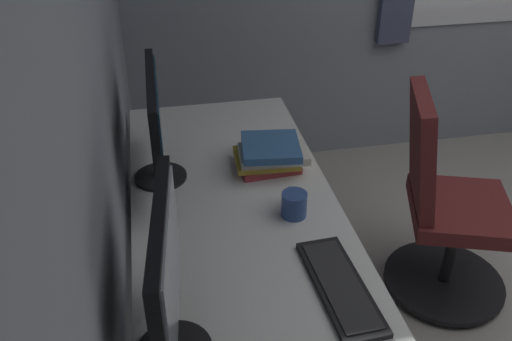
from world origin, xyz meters
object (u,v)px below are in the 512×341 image
book_stack_near (270,155)px  office_chair (443,209)px  drawer_pedestal (223,248)px  monitor_primary (156,122)px  keyboard_main (341,287)px  coffee_mug (294,204)px  monitor_secondary (167,279)px

book_stack_near → office_chair: (-0.06, -0.77, -0.33)m
drawer_pedestal → monitor_primary: size_ratio=1.22×
monitor_primary → office_chair: monitor_primary is taller
keyboard_main → drawer_pedestal: bearing=20.5°
coffee_mug → office_chair: 0.86m
monitor_primary → coffee_mug: size_ratio=4.40×
monitor_primary → coffee_mug: 0.59m
drawer_pedestal → office_chair: office_chair is taller
monitor_primary → office_chair: bearing=-93.3°
monitor_secondary → book_stack_near: (0.84, -0.43, -0.20)m
drawer_pedestal → monitor_primary: bearing=87.2°
monitor_secondary → office_chair: bearing=-57.2°
keyboard_main → book_stack_near: book_stack_near is taller
drawer_pedestal → monitor_secondary: (-0.84, 0.23, 0.64)m
drawer_pedestal → coffee_mug: bearing=-145.5°
monitor_secondary → office_chair: monitor_secondary is taller
coffee_mug → monitor_primary: bearing=53.5°
monitor_primary → book_stack_near: 0.47m
monitor_primary → book_stack_near: (-0.01, -0.43, -0.19)m
drawer_pedestal → office_chair: size_ratio=0.72×
office_chair → drawer_pedestal: bearing=86.6°
drawer_pedestal → coffee_mug: (-0.32, -0.22, 0.43)m
coffee_mug → office_chair: office_chair is taller
drawer_pedestal → coffee_mug: 0.57m
monitor_secondary → book_stack_near: size_ratio=1.66×
monitor_secondary → book_stack_near: 0.96m
keyboard_main → monitor_secondary: bearing=105.2°
monitor_secondary → keyboard_main: monitor_secondary is taller
drawer_pedestal → monitor_secondary: size_ratio=1.43×
office_chair → keyboard_main: bearing=132.1°
monitor_primary → coffee_mug: (-0.33, -0.44, -0.20)m
monitor_secondary → monitor_primary: bearing=-0.6°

